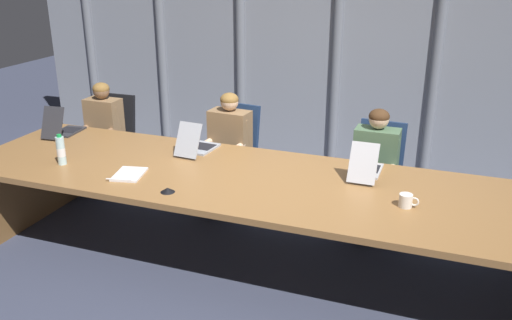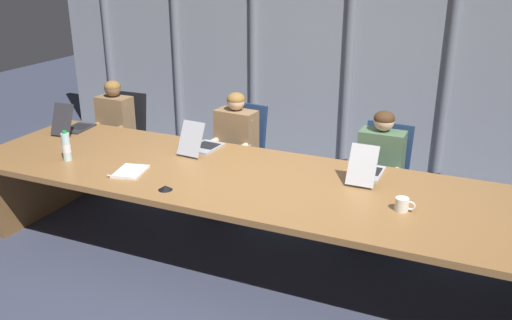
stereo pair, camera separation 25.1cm
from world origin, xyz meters
The scene contains 16 objects.
ground_plane centered at (0.00, 0.00, 0.00)m, with size 16.54×16.54×0.00m, color #383D51.
conference_table centered at (0.00, 0.00, 0.62)m, with size 5.12×1.37×0.75m.
curtain_backdrop centered at (0.00, 2.68, 1.35)m, with size 8.27×0.17×2.69m.
laptop_left_end centered at (-2.21, 0.39, 0.81)m, with size 0.25×0.48×0.31m.
laptop_left_mid centered at (-0.76, 0.40, 0.81)m, with size 0.26×0.48×0.30m.
laptop_center centered at (0.76, 0.38, 0.81)m, with size 0.22×0.50×0.31m.
office_chair_left_end centered at (-2.19, 1.11, 0.36)m, with size 0.60×0.60×0.95m.
office_chair_left_mid centered at (-0.72, 1.11, 0.37)m, with size 0.60×0.61×0.98m.
office_chair_center centered at (0.75, 1.10, 0.36)m, with size 0.60×0.60×0.94m.
person_left_end centered at (-2.20, 0.94, 0.64)m, with size 0.39×0.55×1.13m.
person_left_mid centered at (-0.72, 0.95, 0.65)m, with size 0.44×0.57×1.15m.
person_center centered at (0.74, 0.94, 0.64)m, with size 0.41×0.55×1.13m.
water_bottle_primary centered at (-1.69, -0.28, 0.87)m, with size 0.07×0.07×0.26m.
coffee_mug_near centered at (1.13, -0.12, 0.80)m, with size 0.14×0.09×0.10m.
conference_mic_middle centered at (-0.57, -0.48, 0.77)m, with size 0.11×0.11×0.04m, color black.
spiral_notepad centered at (-1.03, -0.30, 0.76)m, with size 0.28×0.35×0.03m.
Camera 1 is at (1.35, -3.76, 2.42)m, focal length 38.41 mm.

